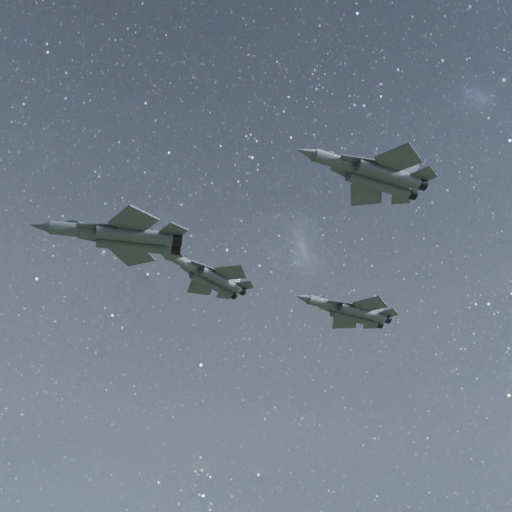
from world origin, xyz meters
name	(u,v)px	position (x,y,z in m)	size (l,w,h in m)	color
jet_lead	(122,236)	(-19.53, 1.90, 149.63)	(19.07, 13.00, 4.79)	#353C42
jet_left	(210,277)	(-4.45, 11.80, 152.94)	(16.12, 10.64, 4.12)	#353C42
jet_right	(373,174)	(2.34, -19.55, 150.79)	(15.94, 11.34, 4.06)	#353C42
jet_slot	(351,311)	(14.60, 4.50, 148.01)	(16.10, 11.40, 4.09)	#353C42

